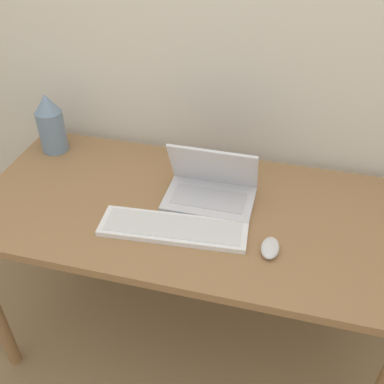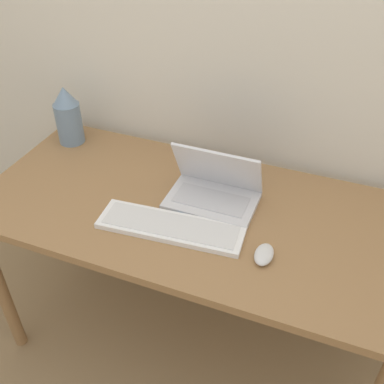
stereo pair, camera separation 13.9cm
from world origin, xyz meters
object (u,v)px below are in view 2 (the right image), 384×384
mouse (264,254)px  mp3_player (184,213)px  keyboard (171,227)px  vase (68,116)px  laptop (214,189)px

mouse → mp3_player: 0.32m
keyboard → vase: (-0.61, 0.35, 0.11)m
mp3_player → keyboard: bearing=-97.7°
vase → mp3_player: vase is taller
keyboard → mp3_player: bearing=82.3°
laptop → mp3_player: bearing=-121.6°
mouse → vase: vase is taller
keyboard → mouse: bearing=-2.8°
keyboard → laptop: bearing=68.0°
mp3_player → vase: bearing=156.7°
mp3_player → mouse: bearing=-18.6°
keyboard → mp3_player: keyboard is taller
laptop → mp3_player: size_ratio=5.83×
mouse → keyboard: bearing=177.2°
laptop → keyboard: bearing=-112.0°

